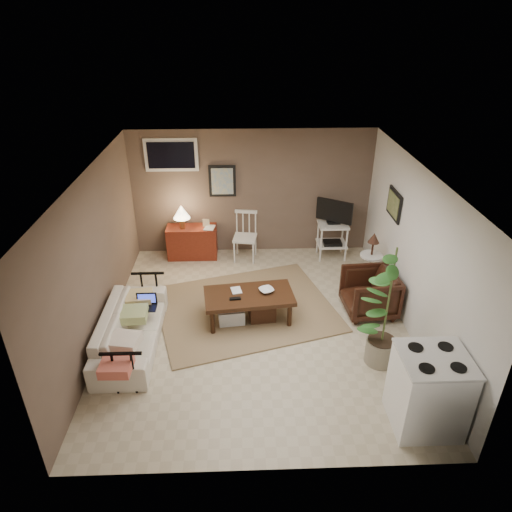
{
  "coord_description": "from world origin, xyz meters",
  "views": [
    {
      "loc": [
        -0.22,
        -5.63,
        4.25
      ],
      "look_at": [
        -0.0,
        0.35,
        1.01
      ],
      "focal_mm": 32.0,
      "sensor_mm": 36.0,
      "label": 1
    }
  ],
  "objects_px": {
    "stove": "(428,391)",
    "potted_plant": "(388,304)",
    "sofa": "(130,323)",
    "spindle_chair": "(245,238)",
    "side_table": "(372,254)",
    "tv_stand": "(333,228)",
    "armchair": "(370,291)",
    "coffee_table": "(248,305)",
    "red_console": "(191,239)"
  },
  "relations": [
    {
      "from": "sofa",
      "to": "potted_plant",
      "type": "relative_size",
      "value": 1.08
    },
    {
      "from": "spindle_chair",
      "to": "potted_plant",
      "type": "xyz_separation_m",
      "value": [
        1.78,
        -3.02,
        0.51
      ]
    },
    {
      "from": "tv_stand",
      "to": "side_table",
      "type": "bearing_deg",
      "value": -67.2
    },
    {
      "from": "sofa",
      "to": "spindle_chair",
      "type": "xyz_separation_m",
      "value": [
        1.65,
        2.54,
        0.06
      ]
    },
    {
      "from": "potted_plant",
      "to": "coffee_table",
      "type": "bearing_deg",
      "value": 150.39
    },
    {
      "from": "stove",
      "to": "potted_plant",
      "type": "bearing_deg",
      "value": 101.19
    },
    {
      "from": "sofa",
      "to": "red_console",
      "type": "distance_m",
      "value": 2.72
    },
    {
      "from": "potted_plant",
      "to": "side_table",
      "type": "bearing_deg",
      "value": 80.1
    },
    {
      "from": "tv_stand",
      "to": "armchair",
      "type": "height_order",
      "value": "tv_stand"
    },
    {
      "from": "side_table",
      "to": "stove",
      "type": "height_order",
      "value": "side_table"
    },
    {
      "from": "spindle_chair",
      "to": "tv_stand",
      "type": "xyz_separation_m",
      "value": [
        1.66,
        -0.01,
        0.18
      ]
    },
    {
      "from": "stove",
      "to": "tv_stand",
      "type": "bearing_deg",
      "value": 94.59
    },
    {
      "from": "red_console",
      "to": "spindle_chair",
      "type": "bearing_deg",
      "value": -5.84
    },
    {
      "from": "spindle_chair",
      "to": "red_console",
      "type": "bearing_deg",
      "value": 174.16
    },
    {
      "from": "potted_plant",
      "to": "stove",
      "type": "distance_m",
      "value": 1.17
    },
    {
      "from": "spindle_chair",
      "to": "potted_plant",
      "type": "relative_size",
      "value": 0.52
    },
    {
      "from": "tv_stand",
      "to": "stove",
      "type": "bearing_deg",
      "value": -85.41
    },
    {
      "from": "red_console",
      "to": "potted_plant",
      "type": "height_order",
      "value": "potted_plant"
    },
    {
      "from": "coffee_table",
      "to": "sofa",
      "type": "bearing_deg",
      "value": -162.58
    },
    {
      "from": "spindle_chair",
      "to": "tv_stand",
      "type": "distance_m",
      "value": 1.67
    },
    {
      "from": "coffee_table",
      "to": "side_table",
      "type": "xyz_separation_m",
      "value": [
        2.1,
        0.93,
        0.35
      ]
    },
    {
      "from": "stove",
      "to": "spindle_chair",
      "type": "bearing_deg",
      "value": 116.05
    },
    {
      "from": "stove",
      "to": "red_console",
      "type": "bearing_deg",
      "value": 125.86
    },
    {
      "from": "red_console",
      "to": "side_table",
      "type": "height_order",
      "value": "red_console"
    },
    {
      "from": "spindle_chair",
      "to": "side_table",
      "type": "relative_size",
      "value": 0.92
    },
    {
      "from": "coffee_table",
      "to": "spindle_chair",
      "type": "distance_m",
      "value": 2.02
    },
    {
      "from": "armchair",
      "to": "stove",
      "type": "distance_m",
      "value": 2.22
    },
    {
      "from": "tv_stand",
      "to": "potted_plant",
      "type": "height_order",
      "value": "potted_plant"
    },
    {
      "from": "red_console",
      "to": "potted_plant",
      "type": "distance_m",
      "value": 4.24
    },
    {
      "from": "sofa",
      "to": "tv_stand",
      "type": "relative_size",
      "value": 1.65
    },
    {
      "from": "coffee_table",
      "to": "red_console",
      "type": "relative_size",
      "value": 1.3
    },
    {
      "from": "sofa",
      "to": "spindle_chair",
      "type": "height_order",
      "value": "spindle_chair"
    },
    {
      "from": "sofa",
      "to": "stove",
      "type": "relative_size",
      "value": 1.96
    },
    {
      "from": "armchair",
      "to": "potted_plant",
      "type": "distance_m",
      "value": 1.29
    },
    {
      "from": "red_console",
      "to": "side_table",
      "type": "relative_size",
      "value": 1.07
    },
    {
      "from": "spindle_chair",
      "to": "side_table",
      "type": "distance_m",
      "value": 2.39
    },
    {
      "from": "potted_plant",
      "to": "sofa",
      "type": "bearing_deg",
      "value": 172.09
    },
    {
      "from": "armchair",
      "to": "coffee_table",
      "type": "bearing_deg",
      "value": -89.7
    },
    {
      "from": "side_table",
      "to": "armchair",
      "type": "relative_size",
      "value": 1.3
    },
    {
      "from": "side_table",
      "to": "armchair",
      "type": "height_order",
      "value": "side_table"
    },
    {
      "from": "tv_stand",
      "to": "armchair",
      "type": "xyz_separation_m",
      "value": [
        0.25,
        -1.85,
        -0.23
      ]
    },
    {
      "from": "sofa",
      "to": "tv_stand",
      "type": "height_order",
      "value": "tv_stand"
    },
    {
      "from": "sofa",
      "to": "armchair",
      "type": "distance_m",
      "value": 3.63
    },
    {
      "from": "coffee_table",
      "to": "tv_stand",
      "type": "relative_size",
      "value": 1.2
    },
    {
      "from": "coffee_table",
      "to": "stove",
      "type": "distance_m",
      "value": 2.86
    },
    {
      "from": "red_console",
      "to": "tv_stand",
      "type": "bearing_deg",
      "value": -2.35
    },
    {
      "from": "sofa",
      "to": "spindle_chair",
      "type": "bearing_deg",
      "value": -33.08
    },
    {
      "from": "coffee_table",
      "to": "armchair",
      "type": "bearing_deg",
      "value": 4.66
    },
    {
      "from": "sofa",
      "to": "tv_stand",
      "type": "distance_m",
      "value": 4.18
    },
    {
      "from": "spindle_chair",
      "to": "stove",
      "type": "distance_m",
      "value": 4.53
    }
  ]
}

